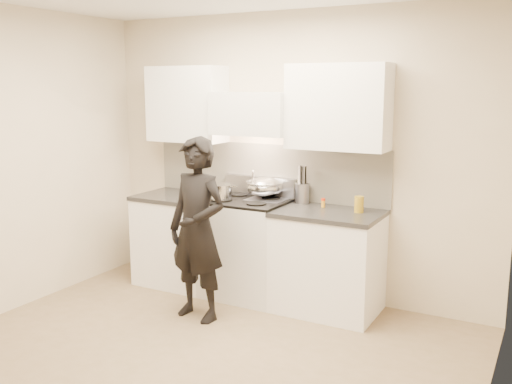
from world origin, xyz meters
TOP-DOWN VIEW (x-y plane):
  - ground_plane at (0.00, 0.00)m, footprint 4.00×4.00m
  - room_shell at (-0.06, 0.37)m, footprint 4.04×3.54m
  - stove at (-0.30, 1.42)m, footprint 0.76×0.65m
  - counter_right at (0.53, 1.43)m, footprint 0.92×0.67m
  - counter_left at (-1.08, 1.43)m, footprint 0.82×0.67m
  - wok at (-0.19, 1.57)m, footprint 0.36×0.44m
  - stock_pot at (-0.50, 1.28)m, footprint 0.28×0.27m
  - utensil_crock at (0.17, 1.64)m, footprint 0.13×0.13m
  - spice_jar at (0.42, 1.56)m, footprint 0.04×0.04m
  - oil_glass at (0.77, 1.51)m, footprint 0.08×0.08m
  - person at (-0.40, 0.74)m, footprint 0.63×0.45m

SIDE VIEW (x-z plane):
  - ground_plane at x=0.00m, z-range 0.00..0.00m
  - counter_right at x=0.53m, z-range 0.00..0.92m
  - counter_left at x=-1.08m, z-range 0.00..0.92m
  - stove at x=-0.30m, z-range 0.00..0.95m
  - person at x=-0.40m, z-range 0.00..1.59m
  - spice_jar at x=0.42m, z-range 0.92..1.00m
  - oil_glass at x=0.77m, z-range 0.92..1.06m
  - stock_pot at x=-0.50m, z-range 0.96..1.10m
  - utensil_crock at x=0.17m, z-range 0.85..1.20m
  - wok at x=-0.19m, z-range 0.91..1.20m
  - room_shell at x=-0.06m, z-range 0.25..2.95m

